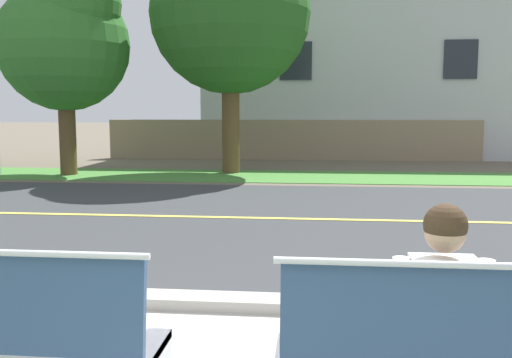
{
  "coord_description": "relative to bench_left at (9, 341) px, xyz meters",
  "views": [
    {
      "loc": [
        0.5,
        -2.36,
        1.72
      ],
      "look_at": [
        -0.1,
        3.55,
        1.0
      ],
      "focal_mm": 39.55,
      "sensor_mm": 36.0,
      "label": 1
    }
  ],
  "objects": [
    {
      "name": "bench_left",
      "position": [
        0.0,
        0.0,
        0.0
      ],
      "size": [
        1.71,
        0.48,
        1.01
      ],
      "color": "silver",
      "rests_on": "ground_plane"
    },
    {
      "name": "curb_edge",
      "position": [
        1.17,
        1.86,
        -0.4
      ],
      "size": [
        44.0,
        0.3,
        0.11
      ],
      "primitive_type": "cube",
      "color": "#ADA89E",
      "rests_on": "ground_plane"
    },
    {
      "name": "house_across_street",
      "position": [
        3.78,
        20.19,
        3.01
      ],
      "size": [
        13.24,
        6.91,
        6.83
      ],
      "color": "#B7BCC1",
      "rests_on": "ground_plane"
    },
    {
      "name": "ground_plane",
      "position": [
        1.17,
        7.51,
        -0.45
      ],
      "size": [
        140.0,
        140.0,
        0.0
      ],
      "primitive_type": "plane",
      "color": "#665B4C"
    },
    {
      "name": "road_centre_line",
      "position": [
        1.17,
        6.01,
        -0.44
      ],
      "size": [
        48.0,
        0.14,
        0.01
      ],
      "primitive_type": "cube",
      "color": "#E0CC4C",
      "rests_on": "ground_plane"
    },
    {
      "name": "far_verge_grass",
      "position": [
        1.17,
        11.83,
        -0.44
      ],
      "size": [
        48.0,
        2.8,
        0.02
      ],
      "primitive_type": "cube",
      "color": "#478438",
      "rests_on": "ground_plane"
    },
    {
      "name": "shade_tree_left",
      "position": [
        -4.77,
        11.57,
        3.2
      ],
      "size": [
        3.41,
        3.41,
        5.63
      ],
      "color": "brown",
      "rests_on": "ground_plane"
    },
    {
      "name": "shade_tree_centre",
      "position": [
        -0.47,
        12.47,
        4.18
      ],
      "size": [
        4.32,
        4.32,
        7.13
      ],
      "color": "brown",
      "rests_on": "ground_plane"
    },
    {
      "name": "street_asphalt",
      "position": [
        1.17,
        6.01,
        -0.45
      ],
      "size": [
        52.0,
        8.0,
        0.01
      ],
      "primitive_type": "cube",
      "color": "#383A3D",
      "rests_on": "ground_plane"
    },
    {
      "name": "garden_wall",
      "position": [
        0.86,
        16.99,
        0.25
      ],
      "size": [
        13.0,
        0.36,
        1.4
      ],
      "primitive_type": "cube",
      "color": "gray",
      "rests_on": "ground_plane"
    },
    {
      "name": "seated_person_white",
      "position": [
        2.35,
        0.17,
        0.23
      ],
      "size": [
        0.52,
        0.68,
        1.25
      ],
      "color": "black",
      "rests_on": "ground_plane"
    }
  ]
}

